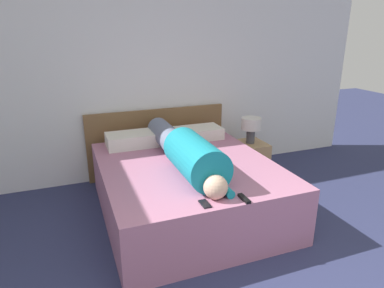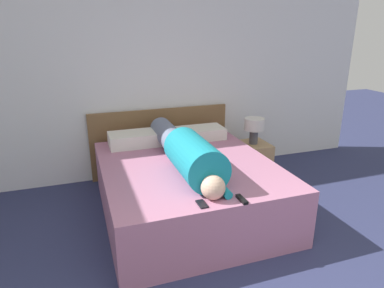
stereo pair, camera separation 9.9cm
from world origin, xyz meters
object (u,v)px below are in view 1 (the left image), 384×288
(bed, at_px, (187,188))
(tv_remote, at_px, (244,198))
(table_lamp, at_px, (251,126))
(pillow_near_headboard, at_px, (134,139))
(pillow_second, at_px, (197,133))
(nightstand, at_px, (249,159))
(cell_phone, at_px, (205,204))
(person_lying, at_px, (186,151))

(bed, height_order, tv_remote, tv_remote)
(table_lamp, relative_size, pillow_near_headboard, 0.54)
(pillow_near_headboard, xyz_separation_m, pillow_second, (0.78, 0.00, -0.01))
(nightstand, bearing_deg, tv_remote, -121.77)
(pillow_near_headboard, bearing_deg, cell_phone, -81.93)
(table_lamp, distance_m, pillow_second, 0.70)
(bed, relative_size, pillow_near_headboard, 3.13)
(pillow_near_headboard, height_order, tv_remote, pillow_near_headboard)
(bed, bearing_deg, pillow_near_headboard, 118.14)
(table_lamp, xyz_separation_m, person_lying, (-1.13, -0.69, 0.04))
(nightstand, relative_size, pillow_near_headboard, 0.73)
(pillow_second, distance_m, cell_phone, 1.67)
(nightstand, xyz_separation_m, table_lamp, (0.00, -0.00, 0.45))
(pillow_near_headboard, relative_size, tv_remote, 4.11)
(pillow_near_headboard, distance_m, cell_phone, 1.59)
(cell_phone, bearing_deg, pillow_near_headboard, 98.07)
(nightstand, distance_m, person_lying, 1.41)
(table_lamp, bearing_deg, pillow_second, 169.95)
(person_lying, xyz_separation_m, cell_phone, (-0.12, -0.76, -0.16))
(bed, distance_m, nightstand, 1.24)
(bed, xyz_separation_m, pillow_near_headboard, (-0.39, 0.72, 0.35))
(person_lying, bearing_deg, pillow_near_headboard, 112.74)
(person_lying, distance_m, tv_remote, 0.84)
(cell_phone, bearing_deg, bed, 79.14)
(table_lamp, bearing_deg, cell_phone, -130.63)
(person_lying, bearing_deg, pillow_second, 61.50)
(pillow_near_headboard, relative_size, pillow_second, 1.05)
(nightstand, xyz_separation_m, pillow_near_headboard, (-1.47, 0.12, 0.41))
(nightstand, bearing_deg, pillow_near_headboard, 175.28)
(pillow_near_headboard, xyz_separation_m, tv_remote, (0.54, -1.61, -0.06))
(bed, distance_m, pillow_second, 0.89)
(pillow_second, relative_size, cell_phone, 4.51)
(table_lamp, height_order, cell_phone, table_lamp)
(table_lamp, bearing_deg, pillow_near_headboard, 175.28)
(nightstand, xyz_separation_m, pillow_second, (-0.68, 0.12, 0.40))
(table_lamp, relative_size, cell_phone, 2.54)
(bed, bearing_deg, table_lamp, 29.04)
(bed, distance_m, person_lying, 0.45)
(bed, bearing_deg, person_lying, -115.40)
(nightstand, bearing_deg, pillow_second, 169.95)
(bed, distance_m, tv_remote, 0.95)
(pillow_near_headboard, height_order, pillow_second, pillow_near_headboard)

